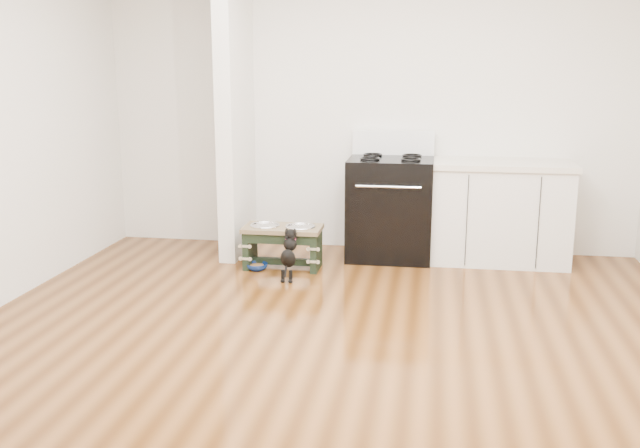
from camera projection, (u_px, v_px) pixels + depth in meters
The scene contains 8 objects.
ground at pixel (328, 343), 4.59m from camera, with size 5.00×5.00×0.00m, color #4A270D.
room_shell at pixel (329, 88), 4.23m from camera, with size 5.00×5.00×5.00m.
partition_wall at pixel (235, 109), 6.49m from camera, with size 0.15×0.80×2.70m, color silver.
oven_range at pixel (390, 206), 6.52m from camera, with size 0.76×0.69×1.14m.
cabinet_run at pixel (500, 212), 6.39m from camera, with size 1.24×0.64×0.91m.
dog_feeder at pixel (283, 238), 6.21m from camera, with size 0.68×0.36×0.39m.
puppy at pixel (289, 253), 5.90m from camera, with size 0.12×0.35×0.41m.
floor_bowl at pixel (257, 267), 6.20m from camera, with size 0.19×0.19×0.06m.
Camera 1 is at (0.64, -4.25, 1.77)m, focal length 40.00 mm.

